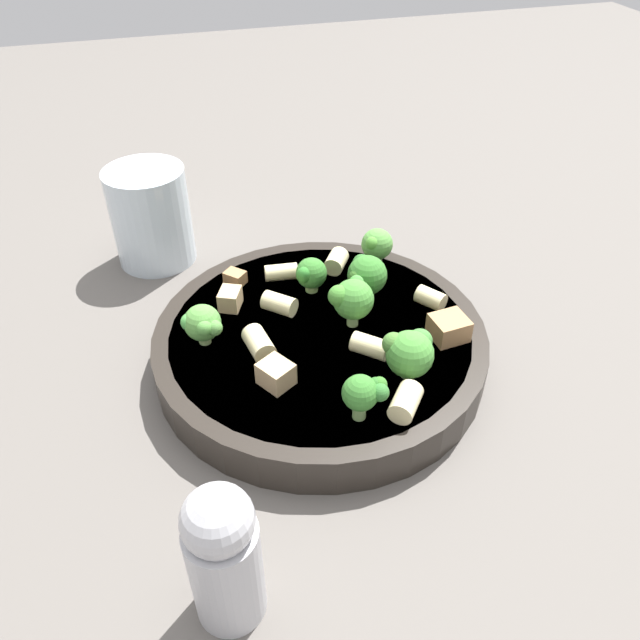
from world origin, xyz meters
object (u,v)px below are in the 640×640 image
object	(u,v)px
rigatoni_3	(279,304)
rigatoni_4	(431,298)
rigatoni_1	(406,402)
chicken_chunk_2	(276,374)
broccoli_floret_3	(409,352)
rigatoni_2	(370,346)
rigatoni_6	(259,344)
drinking_glass	(152,222)
broccoli_floret_0	(202,323)
pepper_shaker	(224,556)
broccoli_floret_1	(369,392)
chicken_chunk_1	(449,328)
broccoli_floret_4	(350,296)
broccoli_floret_5	(310,274)
rigatoni_5	(281,272)
broccoli_floret_2	(366,274)
rigatoni_0	(336,261)
chicken_chunk_3	(235,278)
chicken_chunk_0	(230,299)
pasta_bowl	(320,343)
broccoli_floret_6	(377,244)

from	to	relation	value
rigatoni_3	rigatoni_4	xyz separation A→B (m)	(-0.12, 0.03, -0.00)
rigatoni_1	chicken_chunk_2	xyz separation A→B (m)	(0.08, -0.05, 0.00)
broccoli_floret_3	rigatoni_2	size ratio (longest dim) A/B	1.36
rigatoni_4	rigatoni_6	distance (m)	0.14
rigatoni_3	drinking_glass	distance (m)	0.18
rigatoni_1	chicken_chunk_2	world-z (taller)	same
broccoli_floret_3	chicken_chunk_2	size ratio (longest dim) A/B	1.70
broccoli_floret_0	pepper_shaker	bearing A→B (deg)	85.59
broccoli_floret_1	chicken_chunk_1	world-z (taller)	broccoli_floret_1
broccoli_floret_1	chicken_chunk_2	xyz separation A→B (m)	(0.05, -0.05, -0.01)
broccoli_floret_4	broccoli_floret_5	size ratio (longest dim) A/B	1.33
rigatoni_5	drinking_glass	bearing A→B (deg)	-48.62
rigatoni_5	broccoli_floret_5	bearing A→B (deg)	129.37
broccoli_floret_5	chicken_chunk_1	bearing A→B (deg)	134.51
rigatoni_4	broccoli_floret_2	bearing A→B (deg)	-27.65
broccoli_floret_1	broccoli_floret_3	size ratio (longest dim) A/B	0.92
broccoli_floret_3	chicken_chunk_2	xyz separation A→B (m)	(0.09, -0.02, -0.01)
rigatoni_0	rigatoni_1	distance (m)	0.17
rigatoni_5	rigatoni_6	xyz separation A→B (m)	(0.04, 0.09, 0.00)
chicken_chunk_2	chicken_chunk_3	bearing A→B (deg)	-87.14
rigatoni_4	pepper_shaker	distance (m)	0.27
rigatoni_5	chicken_chunk_2	world-z (taller)	chicken_chunk_2
rigatoni_5	rigatoni_0	bearing A→B (deg)	-178.98
rigatoni_0	chicken_chunk_0	world-z (taller)	same
pasta_bowl	chicken_chunk_3	world-z (taller)	chicken_chunk_3
drinking_glass	pepper_shaker	world-z (taller)	pepper_shaker
broccoli_floret_0	broccoli_floret_4	xyz separation A→B (m)	(-0.11, 0.00, 0.01)
rigatoni_4	chicken_chunk_3	xyz separation A→B (m)	(0.14, -0.07, -0.00)
rigatoni_4	rigatoni_6	bearing A→B (deg)	6.88
broccoli_floret_4	chicken_chunk_2	bearing A→B (deg)	36.35
broccoli_floret_3	rigatoni_5	xyz separation A→B (m)	(0.06, -0.14, -0.01)
rigatoni_5	chicken_chunk_1	world-z (taller)	chicken_chunk_1
broccoli_floret_2	broccoli_floret_6	world-z (taller)	broccoli_floret_2
broccoli_floret_6	chicken_chunk_3	size ratio (longest dim) A/B	2.13
broccoli_floret_4	broccoli_floret_6	size ratio (longest dim) A/B	1.14
pasta_bowl	chicken_chunk_2	bearing A→B (deg)	46.08
broccoli_floret_2	drinking_glass	size ratio (longest dim) A/B	0.42
rigatoni_1	chicken_chunk_3	bearing A→B (deg)	-64.92
rigatoni_1	chicken_chunk_1	bearing A→B (deg)	-134.13
pasta_bowl	broccoli_floret_6	xyz separation A→B (m)	(-0.07, -0.07, 0.03)
rigatoni_2	chicken_chunk_1	size ratio (longest dim) A/B	1.05
chicken_chunk_1	pepper_shaker	xyz separation A→B (m)	(0.19, 0.14, 0.01)
broccoli_floret_0	rigatoni_3	bearing A→B (deg)	-160.98
chicken_chunk_1	chicken_chunk_3	world-z (taller)	chicken_chunk_1
rigatoni_2	broccoli_floret_3	bearing A→B (deg)	125.28
broccoli_floret_0	rigatoni_2	size ratio (longest dim) A/B	1.19
rigatoni_1	drinking_glass	size ratio (longest dim) A/B	0.29
broccoli_floret_4	rigatoni_2	xyz separation A→B (m)	(-0.00, 0.04, -0.02)
pasta_bowl	rigatoni_0	xyz separation A→B (m)	(-0.04, -0.08, 0.02)
pepper_shaker	chicken_chunk_2	bearing A→B (deg)	-113.33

